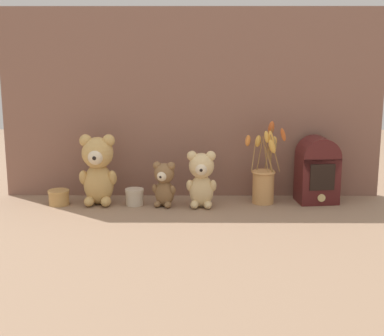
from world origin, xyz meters
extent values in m
plane|color=#8E7056|center=(0.00, 0.00, 0.00)|extent=(4.00, 4.00, 0.00)
cube|color=#845B4C|center=(0.00, 0.17, 0.39)|extent=(1.59, 0.02, 0.79)
ellipsoid|color=tan|center=(-0.38, 0.03, 0.08)|extent=(0.12, 0.10, 0.17)
sphere|color=tan|center=(-0.38, 0.03, 0.21)|extent=(0.13, 0.13, 0.13)
sphere|color=beige|center=(-0.38, -0.02, 0.21)|extent=(0.06, 0.06, 0.06)
sphere|color=black|center=(-0.38, -0.05, 0.21)|extent=(0.02, 0.02, 0.02)
sphere|color=tan|center=(-0.33, 0.03, 0.26)|extent=(0.05, 0.05, 0.05)
sphere|color=tan|center=(-0.43, 0.03, 0.26)|extent=(0.05, 0.05, 0.05)
ellipsoid|color=tan|center=(-0.32, 0.02, 0.11)|extent=(0.04, 0.06, 0.08)
ellipsoid|color=tan|center=(-0.44, 0.02, 0.11)|extent=(0.04, 0.06, 0.08)
ellipsoid|color=tan|center=(-0.35, -0.01, 0.02)|extent=(0.04, 0.07, 0.04)
ellipsoid|color=tan|center=(-0.41, -0.01, 0.02)|extent=(0.04, 0.07, 0.04)
ellipsoid|color=#DBBC84|center=(0.04, -0.01, 0.07)|extent=(0.10, 0.08, 0.13)
sphere|color=#DBBC84|center=(0.04, -0.01, 0.17)|extent=(0.10, 0.10, 0.10)
sphere|color=beige|center=(0.04, -0.05, 0.16)|extent=(0.05, 0.05, 0.05)
sphere|color=black|center=(0.04, -0.07, 0.16)|extent=(0.01, 0.01, 0.01)
sphere|color=#DBBC84|center=(0.07, -0.01, 0.21)|extent=(0.04, 0.04, 0.04)
sphere|color=#DBBC84|center=(0.00, -0.01, 0.21)|extent=(0.04, 0.04, 0.04)
ellipsoid|color=#DBBC84|center=(0.08, -0.02, 0.09)|extent=(0.03, 0.05, 0.06)
ellipsoid|color=#DBBC84|center=(-0.01, -0.01, 0.09)|extent=(0.03, 0.05, 0.06)
ellipsoid|color=#DBBC84|center=(0.06, -0.04, 0.02)|extent=(0.03, 0.05, 0.03)
ellipsoid|color=#DBBC84|center=(0.01, -0.04, 0.02)|extent=(0.03, 0.05, 0.03)
ellipsoid|color=olive|center=(-0.11, 0.00, 0.05)|extent=(0.09, 0.08, 0.11)
sphere|color=olive|center=(-0.11, 0.00, 0.14)|extent=(0.08, 0.08, 0.08)
sphere|color=beige|center=(-0.12, -0.03, 0.13)|extent=(0.04, 0.04, 0.04)
sphere|color=black|center=(-0.12, -0.05, 0.13)|extent=(0.01, 0.01, 0.01)
sphere|color=olive|center=(-0.08, -0.01, 0.17)|extent=(0.03, 0.03, 0.03)
sphere|color=olive|center=(-0.14, 0.00, 0.17)|extent=(0.03, 0.03, 0.03)
ellipsoid|color=olive|center=(-0.08, -0.02, 0.07)|extent=(0.03, 0.04, 0.05)
ellipsoid|color=olive|center=(-0.15, 0.00, 0.07)|extent=(0.03, 0.04, 0.05)
ellipsoid|color=olive|center=(-0.10, -0.03, 0.01)|extent=(0.04, 0.05, 0.03)
ellipsoid|color=olive|center=(-0.14, -0.02, 0.01)|extent=(0.04, 0.05, 0.03)
cylinder|color=tan|center=(0.29, 0.05, 0.07)|extent=(0.09, 0.09, 0.14)
torus|color=tan|center=(0.29, 0.05, 0.13)|extent=(0.10, 0.10, 0.01)
cylinder|color=#9E7542|center=(0.31, 0.07, 0.22)|extent=(0.03, 0.03, 0.17)
ellipsoid|color=#C65B28|center=(0.32, 0.08, 0.31)|extent=(0.04, 0.04, 0.06)
cylinder|color=#9E7542|center=(0.28, 0.07, 0.19)|extent=(0.03, 0.02, 0.12)
ellipsoid|color=gold|center=(0.27, 0.08, 0.25)|extent=(0.04, 0.04, 0.05)
cylinder|color=#9E7542|center=(0.31, 0.02, 0.21)|extent=(0.04, 0.02, 0.14)
ellipsoid|color=gold|center=(0.31, 0.00, 0.28)|extent=(0.04, 0.03, 0.07)
cylinder|color=#9E7542|center=(0.31, 0.01, 0.19)|extent=(0.04, 0.02, 0.11)
ellipsoid|color=gold|center=(0.32, -0.01, 0.25)|extent=(0.05, 0.04, 0.07)
cylinder|color=#9E7542|center=(0.33, 0.01, 0.21)|extent=(0.05, 0.06, 0.16)
ellipsoid|color=#C65B28|center=(0.36, -0.01, 0.29)|extent=(0.04, 0.04, 0.06)
cylinder|color=#9E7542|center=(0.25, 0.06, 0.20)|extent=(0.02, 0.05, 0.12)
ellipsoid|color=orange|center=(0.23, 0.07, 0.26)|extent=(0.03, 0.04, 0.05)
cylinder|color=#9E7542|center=(0.31, 0.03, 0.19)|extent=(0.02, 0.03, 0.12)
ellipsoid|color=tan|center=(0.32, 0.02, 0.25)|extent=(0.04, 0.04, 0.06)
cylinder|color=#9E7542|center=(0.32, 0.05, 0.20)|extent=(0.01, 0.03, 0.12)
ellipsoid|color=gold|center=(0.33, 0.05, 0.26)|extent=(0.02, 0.03, 0.04)
cylinder|color=#9E7542|center=(0.29, 0.02, 0.21)|extent=(0.03, 0.01, 0.15)
ellipsoid|color=gold|center=(0.29, 0.00, 0.28)|extent=(0.03, 0.02, 0.05)
cube|color=#4C1919|center=(0.51, 0.07, 0.10)|extent=(0.17, 0.15, 0.19)
cylinder|color=#4C1919|center=(0.51, 0.07, 0.19)|extent=(0.17, 0.15, 0.16)
cube|color=black|center=(0.52, 0.00, 0.12)|extent=(0.10, 0.02, 0.11)
cylinder|color=#D6BC7A|center=(0.52, 0.00, 0.03)|extent=(0.03, 0.01, 0.03)
cylinder|color=tan|center=(-0.54, 0.01, 0.03)|extent=(0.08, 0.08, 0.05)
cylinder|color=tan|center=(-0.54, 0.01, 0.06)|extent=(0.09, 0.09, 0.01)
cylinder|color=beige|center=(-0.23, 0.01, 0.03)|extent=(0.07, 0.07, 0.05)
cylinder|color=beige|center=(-0.23, 0.01, 0.06)|extent=(0.08, 0.08, 0.01)
camera|label=1|loc=(0.02, -2.28, 0.67)|focal=55.00mm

